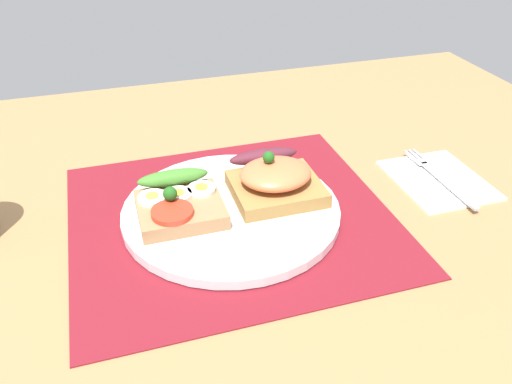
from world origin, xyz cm
name	(u,v)px	position (x,y,z in cm)	size (l,w,h in cm)	color
ground_plane	(232,228)	(0.00, 0.00, -1.60)	(120.00, 90.00, 3.20)	#997146
placemat	(231,216)	(0.00, 0.00, 0.15)	(36.42, 33.53, 0.30)	maroon
plate	(231,211)	(0.00, 0.00, 0.88)	(25.04, 25.04, 1.16)	white
sandwich_egg_tomato	(179,204)	(-5.89, 0.33, 2.83)	(9.37, 9.88, 3.94)	#A0714A
sandwich_salmon	(275,179)	(5.73, 1.44, 3.44)	(10.30, 10.62, 5.60)	olive
napkin	(438,179)	(27.64, 0.07, 0.30)	(11.01, 12.98, 0.60)	white
fork	(438,175)	(27.57, 0.11, 0.76)	(1.62, 15.10, 0.32)	#B7B7BC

